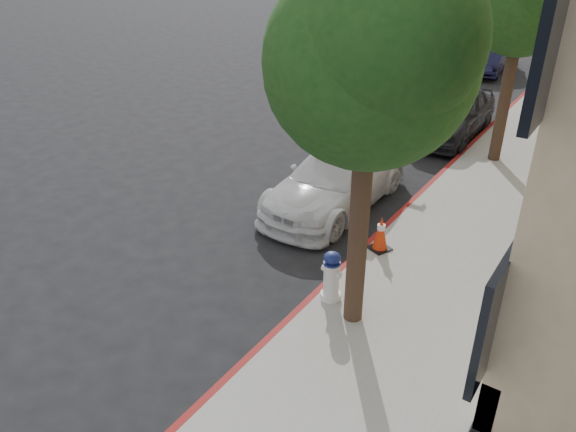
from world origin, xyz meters
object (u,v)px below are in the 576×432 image
(fire_hydrant, at_px, (331,276))
(parked_car_far, at_px, (488,55))
(parked_car_mid, at_px, (453,113))
(traffic_cone, at_px, (381,233))
(police_car, at_px, (337,178))

(fire_hydrant, bearing_deg, parked_car_far, 107.07)
(parked_car_mid, relative_size, traffic_cone, 5.90)
(police_car, height_order, traffic_cone, police_car)
(police_car, xyz_separation_m, parked_car_far, (-0.78, 14.28, 0.00))
(parked_car_mid, relative_size, parked_car_far, 1.04)
(parked_car_mid, xyz_separation_m, parked_car_far, (-1.41, 8.44, -0.05))
(police_car, xyz_separation_m, traffic_cone, (1.78, -1.43, -0.16))
(fire_hydrant, xyz_separation_m, traffic_cone, (0.00, 1.92, -0.09))
(parked_car_mid, bearing_deg, police_car, -97.34)
(parked_car_far, distance_m, fire_hydrant, 17.82)
(police_car, distance_m, parked_car_far, 14.30)
(parked_car_mid, xyz_separation_m, traffic_cone, (1.15, -7.27, -0.21))
(parked_car_far, relative_size, fire_hydrant, 4.41)
(traffic_cone, bearing_deg, fire_hydrant, -90.00)
(police_car, bearing_deg, fire_hydrant, -61.35)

